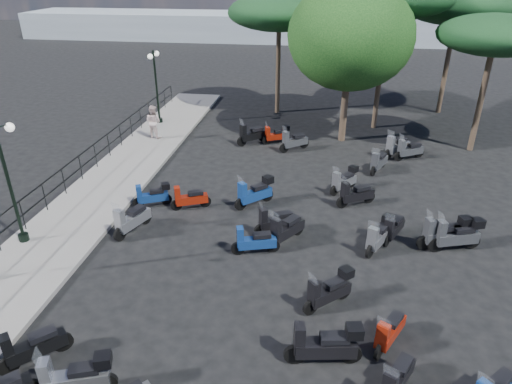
# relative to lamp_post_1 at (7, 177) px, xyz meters

# --- Properties ---
(ground) EXTENTS (120.00, 120.00, 0.00)m
(ground) POSITION_rel_lamp_post_1_xyz_m (7.41, 1.32, -2.48)
(ground) COLOR black
(ground) RESTS_ON ground
(sidewalk) EXTENTS (3.00, 30.00, 0.15)m
(sidewalk) POSITION_rel_lamp_post_1_xyz_m (0.91, 4.32, -2.40)
(sidewalk) COLOR slate
(sidewalk) RESTS_ON ground
(railing) EXTENTS (0.04, 26.04, 1.10)m
(railing) POSITION_rel_lamp_post_1_xyz_m (-0.39, 4.12, -1.58)
(railing) COLOR black
(railing) RESTS_ON sidewalk
(lamp_post_1) EXTENTS (0.66, 1.12, 4.08)m
(lamp_post_1) POSITION_rel_lamp_post_1_xyz_m (0.00, 0.00, 0.00)
(lamp_post_1) COLOR black
(lamp_post_1) RESTS_ON sidewalk
(lamp_post_2) EXTENTS (0.32, 1.20, 4.06)m
(lamp_post_2) POSITION_rel_lamp_post_1_xyz_m (0.26, 12.83, -0.01)
(lamp_post_2) COLOR black
(lamp_post_2) RESTS_ON sidewalk
(pedestrian_far) EXTENTS (1.00, 0.87, 1.73)m
(pedestrian_far) POSITION_rel_lamp_post_1_xyz_m (0.87, 10.30, -1.46)
(pedestrian_far) COLOR beige
(pedestrian_far) RESTS_ON sidewalk
(scooter_2) EXTENTS (0.87, 1.72, 1.43)m
(scooter_2) POSITION_rel_lamp_post_1_xyz_m (3.30, 1.25, -1.98)
(scooter_2) COLOR black
(scooter_2) RESTS_ON ground
(scooter_3) EXTENTS (1.47, 0.80, 1.24)m
(scooter_3) POSITION_rel_lamp_post_1_xyz_m (4.80, 3.22, -2.05)
(scooter_3) COLOR black
(scooter_3) RESTS_ON ground
(scooter_4) EXTENTS (1.39, 0.82, 1.19)m
(scooter_4) POSITION_rel_lamp_post_1_xyz_m (3.33, 3.22, -2.03)
(scooter_4) COLOR black
(scooter_4) RESTS_ON ground
(scooter_5) EXTENTS (1.46, 1.25, 1.44)m
(scooter_5) POSITION_rel_lamp_post_1_xyz_m (6.06, 10.47, -1.98)
(scooter_5) COLOR black
(scooter_5) RESTS_ON ground
(scooter_7) EXTENTS (1.68, 0.82, 1.38)m
(scooter_7) POSITION_rel_lamp_post_1_xyz_m (4.73, -5.33, -1.96)
(scooter_7) COLOR black
(scooter_7) RESTS_ON ground
(scooter_8) EXTENTS (1.13, 1.53, 1.42)m
(scooter_8) POSITION_rel_lamp_post_1_xyz_m (8.65, 1.40, -1.98)
(scooter_8) COLOR black
(scooter_8) RESTS_ON ground
(scooter_9) EXTENTS (1.56, 0.68, 1.27)m
(scooter_9) POSITION_rel_lamp_post_1_xyz_m (7.70, 0.61, -2.03)
(scooter_9) COLOR black
(scooter_9) RESTS_ON ground
(scooter_10) EXTENTS (1.39, 1.36, 1.41)m
(scooter_10) POSITION_rel_lamp_post_1_xyz_m (7.22, 3.86, -1.94)
(scooter_10) COLOR black
(scooter_10) RESTS_ON ground
(scooter_11) EXTENTS (1.39, 0.83, 1.19)m
(scooter_11) POSITION_rel_lamp_post_1_xyz_m (7.31, 10.78, -2.03)
(scooter_11) COLOR black
(scooter_11) RESTS_ON ground
(scooter_13) EXTENTS (1.84, 0.63, 1.47)m
(scooter_13) POSITION_rel_lamp_post_1_xyz_m (10.00, -3.64, -1.92)
(scooter_13) COLOR black
(scooter_13) RESTS_ON ground
(scooter_14) EXTENTS (1.35, 1.23, 1.33)m
(scooter_14) POSITION_rel_lamp_post_1_xyz_m (10.08, -1.60, -1.98)
(scooter_14) COLOR black
(scooter_14) RESTS_ON ground
(scooter_15) EXTENTS (1.53, 0.95, 1.34)m
(scooter_15) POSITION_rel_lamp_post_1_xyz_m (8.26, 1.93, -2.01)
(scooter_15) COLOR black
(scooter_15) RESTS_ON ground
(scooter_16) EXTENTS (1.14, 1.31, 1.26)m
(scooter_16) POSITION_rel_lamp_post_1_xyz_m (10.66, 5.61, -2.00)
(scooter_16) COLOR black
(scooter_16) RESTS_ON ground
(scooter_17) EXTENTS (1.41, 1.17, 1.37)m
(scooter_17) POSITION_rel_lamp_post_1_xyz_m (8.28, 9.88, -2.00)
(scooter_17) COLOR black
(scooter_17) RESTS_ON ground
(scooter_19) EXTENTS (0.91, 1.43, 1.26)m
(scooter_19) POSITION_rel_lamp_post_1_xyz_m (11.56, -4.28, -2.04)
(scooter_19) COLOR black
(scooter_19) RESTS_ON ground
(scooter_20) EXTENTS (0.89, 1.40, 1.24)m
(scooter_20) POSITION_rel_lamp_post_1_xyz_m (11.55, -2.86, -2.05)
(scooter_20) COLOR black
(scooter_20) RESTS_ON ground
(scooter_21) EXTENTS (0.86, 1.43, 1.25)m
(scooter_21) POSITION_rel_lamp_post_1_xyz_m (12.22, 2.12, -2.04)
(scooter_21) COLOR black
(scooter_21) RESTS_ON ground
(scooter_22) EXTENTS (1.52, 0.97, 1.35)m
(scooter_22) POSITION_rel_lamp_post_1_xyz_m (11.06, 4.42, -2.01)
(scooter_22) COLOR black
(scooter_22) RESTS_ON ground
(scooter_23) EXTENTS (1.34, 1.39, 1.45)m
(scooter_23) POSITION_rel_lamp_post_1_xyz_m (13.26, 9.83, -1.97)
(scooter_23) COLOR black
(scooter_23) RESTS_ON ground
(scooter_26) EXTENTS (1.77, 0.83, 1.45)m
(scooter_26) POSITION_rel_lamp_post_1_xyz_m (14.16, 1.78, -1.93)
(scooter_26) COLOR black
(scooter_26) RESTS_ON ground
(scooter_27) EXTENTS (0.99, 1.54, 1.34)m
(scooter_27) POSITION_rel_lamp_post_1_xyz_m (11.69, 1.47, -1.97)
(scooter_27) COLOR black
(scooter_27) RESTS_ON ground
(scooter_28) EXTENTS (0.90, 1.52, 1.31)m
(scooter_28) POSITION_rel_lamp_post_1_xyz_m (12.24, 7.85, -2.02)
(scooter_28) COLOR black
(scooter_28) RESTS_ON ground
(scooter_29) EXTENTS (1.50, 0.97, 1.33)m
(scooter_29) POSITION_rel_lamp_post_1_xyz_m (13.81, 9.53, -2.01)
(scooter_29) COLOR black
(scooter_29) RESTS_ON ground
(scooter_30) EXTENTS (1.27, 1.28, 1.35)m
(scooter_30) POSITION_rel_lamp_post_1_xyz_m (3.28, -4.63, -2.01)
(scooter_30) COLOR black
(scooter_30) RESTS_ON ground
(scooter_31) EXTENTS (1.77, 0.83, 1.45)m
(scooter_31) POSITION_rel_lamp_post_1_xyz_m (13.82, 1.85, -1.93)
(scooter_31) COLOR black
(scooter_31) RESTS_ON ground
(broadleaf_tree) EXTENTS (6.11, 6.11, 7.90)m
(broadleaf_tree) POSITION_rel_lamp_post_1_xyz_m (10.69, 11.77, 2.82)
(broadleaf_tree) COLOR #38281E
(broadleaf_tree) RESTS_ON ground
(pine_1) EXTENTS (6.28, 6.28, 7.40)m
(pine_1) POSITION_rel_lamp_post_1_xyz_m (16.83, 17.79, 3.81)
(pine_1) COLOR #38281E
(pine_1) RESTS_ON ground
(pine_2) EXTENTS (5.98, 5.98, 6.96)m
(pine_2) POSITION_rel_lamp_post_1_xyz_m (6.76, 16.31, 3.42)
(pine_2) COLOR #38281E
(pine_2) RESTS_ON ground
(pine_3) EXTENTS (5.21, 5.21, 6.47)m
(pine_3) POSITION_rel_lamp_post_1_xyz_m (17.10, 11.30, 3.06)
(pine_3) COLOR #38281E
(pine_3) RESTS_ON ground
(distant_hills) EXTENTS (70.00, 8.00, 3.00)m
(distant_hills) POSITION_rel_lamp_post_1_xyz_m (7.41, 46.32, -0.98)
(distant_hills) COLOR gray
(distant_hills) RESTS_ON ground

